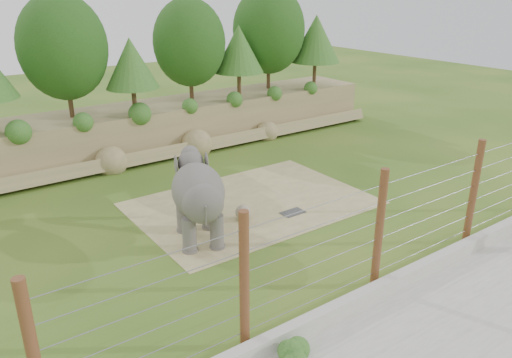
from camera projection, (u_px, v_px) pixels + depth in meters
ground at (286, 232)px, 19.40m from camera, size 90.00×90.00×0.00m
back_embankment at (154, 81)px, 27.87m from camera, size 30.00×5.52×8.77m
dirt_patch at (252, 203)px, 21.94m from camera, size 10.00×7.00×0.02m
drain_grate at (293, 212)px, 21.02m from camera, size 1.00×0.60×0.03m
elephant at (199, 202)px, 18.32m from camera, size 2.85×4.15×3.09m
stone_ball at (243, 213)px, 20.29m from camera, size 0.64×0.64×0.64m
retaining_wall at (386, 286)px, 15.52m from camera, size 26.00×0.35×0.50m
walkway at (441, 326)px, 14.09m from camera, size 26.00×4.00×0.01m
barrier_fence at (379, 230)px, 15.26m from camera, size 20.26×0.26×4.00m
walkway_shrub at (297, 353)px, 12.54m from camera, size 0.69×0.69×0.69m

